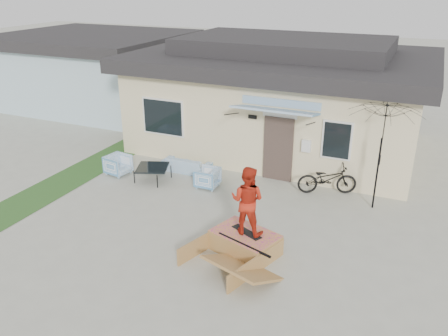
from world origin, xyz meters
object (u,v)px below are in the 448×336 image
at_px(patio_umbrella, 380,150).
at_px(skate_ramp, 245,242).
at_px(armchair_right, 207,177).
at_px(skateboard, 247,232).
at_px(skater, 247,199).
at_px(coffee_table, 153,174).
at_px(loveseat, 187,162).
at_px(bicycle, 327,176).
at_px(armchair_left, 118,164).

relative_size(patio_umbrella, skate_ramp, 1.20).
distance_m(armchair_right, patio_umbrella, 5.17).
height_order(skateboard, skater, skater).
relative_size(armchair_right, coffee_table, 0.73).
height_order(skate_ramp, skateboard, skateboard).
distance_m(loveseat, bicycle, 4.71).
relative_size(armchair_left, patio_umbrella, 0.31).
height_order(armchair_right, skater, skater).
height_order(coffee_table, skater, skater).
relative_size(armchair_right, skater, 0.42).
bearing_deg(armchair_left, patio_umbrella, -74.32).
distance_m(loveseat, skate_ramp, 5.25).
height_order(bicycle, skate_ramp, bicycle).
bearing_deg(armchair_right, coffee_table, -83.04).
distance_m(armchair_right, skate_ramp, 3.82).
xyz_separation_m(patio_umbrella, skater, (-2.48, -3.57, -0.36)).
bearing_deg(skater, loveseat, -46.66).
height_order(loveseat, skater, skater).
bearing_deg(armchair_left, armchair_right, -75.86).
bearing_deg(loveseat, armchair_left, 30.09).
xyz_separation_m(loveseat, bicycle, (4.70, 0.23, 0.24)).
distance_m(armchair_right, coffee_table, 1.85).
bearing_deg(skate_ramp, armchair_right, 147.35).
distance_m(bicycle, patio_umbrella, 1.90).
relative_size(armchair_right, skate_ramp, 0.35).
distance_m(loveseat, armchair_left, 2.27).
xyz_separation_m(armchair_right, patio_umbrella, (4.93, 0.68, 1.40)).
xyz_separation_m(armchair_left, skater, (5.60, -2.60, 1.02)).
xyz_separation_m(loveseat, armchair_right, (1.20, -0.86, 0.02)).
bearing_deg(skater, armchair_right, -50.61).
height_order(bicycle, patio_umbrella, patio_umbrella).
bearing_deg(armchair_right, bicycle, 105.90).
distance_m(loveseat, armchair_right, 1.47).
height_order(coffee_table, skateboard, skateboard).
bearing_deg(bicycle, patio_umbrella, -128.91).
xyz_separation_m(coffee_table, skater, (4.27, -2.63, 1.15)).
relative_size(armchair_right, patio_umbrella, 0.29).
bearing_deg(skate_ramp, armchair_left, 172.38).
bearing_deg(coffee_table, skate_ramp, -32.14).
bearing_deg(bicycle, armchair_left, 78.69).
distance_m(armchair_left, skate_ramp, 6.18).
bearing_deg(coffee_table, skater, -31.59).
bearing_deg(loveseat, skateboard, 133.85).
bearing_deg(armchair_right, patio_umbrella, 96.52).
xyz_separation_m(armchair_right, skate_ramp, (2.43, -2.94, -0.10)).
xyz_separation_m(armchair_right, bicycle, (3.50, 1.08, 0.22)).
xyz_separation_m(armchair_left, patio_umbrella, (8.08, 0.97, 1.38)).
bearing_deg(bicycle, skate_ramp, 142.12).
distance_m(patio_umbrella, skate_ramp, 4.64).
xyz_separation_m(armchair_left, skateboard, (5.60, -2.60, 0.16)).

